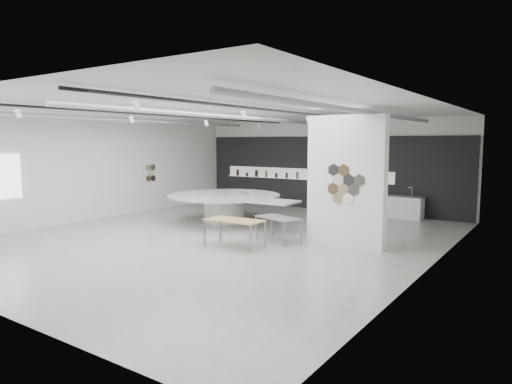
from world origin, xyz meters
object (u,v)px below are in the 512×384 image
Objects in this scene: sample_table_wood at (234,222)px; sample_table_stone at (278,219)px; partition_column at (346,181)px; kitchen_counter at (403,207)px; display_island at (226,204)px.

sample_table_stone is at bearing 63.37° from sample_table_wood.
partition_column is at bearing 35.97° from sample_table_wood.
partition_column is 3.25m from sample_table_wood.
sample_table_stone is at bearing -163.75° from partition_column.
kitchen_counter is at bearing 90.61° from partition_column.
display_island is 6.67m from kitchen_counter.
sample_table_stone is 6.31m from kitchen_counter.
kitchen_counter is at bearing 73.54° from sample_table_stone.
kitchen_counter is at bearing 71.68° from sample_table_wood.
sample_table_wood is 1.07× the size of sample_table_stone.
sample_table_wood is at bearing -144.03° from partition_column.
display_island is at bearing 168.30° from partition_column.
display_island is 3.80m from sample_table_wood.
partition_column reaches higher than sample_table_wood.
display_island is at bearing 153.51° from sample_table_stone.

